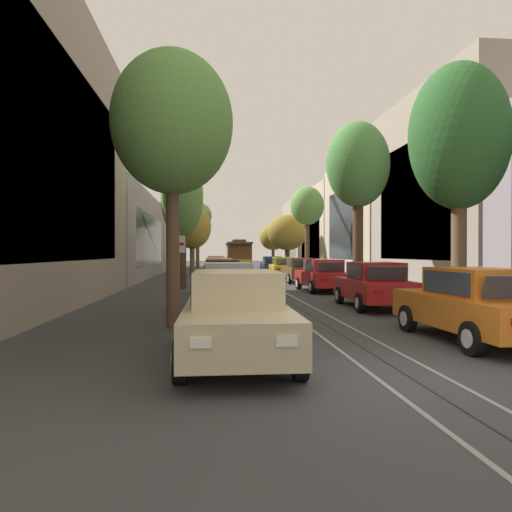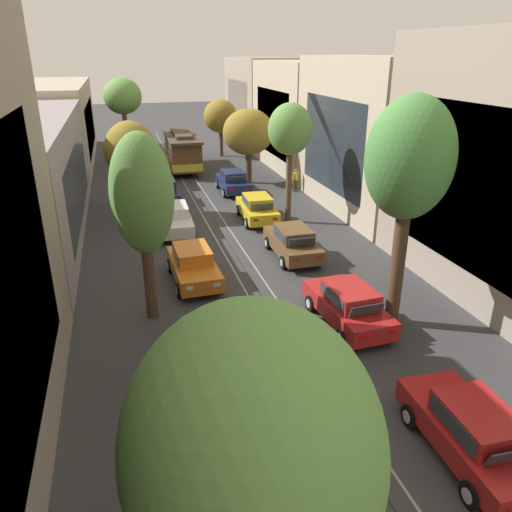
{
  "view_description": "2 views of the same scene",
  "coord_description": "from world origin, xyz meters",
  "px_view_note": "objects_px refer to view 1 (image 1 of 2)",
  "views": [
    {
      "loc": [
        -3.03,
        -6.72,
        1.9
      ],
      "look_at": [
        0.43,
        28.52,
        1.67
      ],
      "focal_mm": 32.75,
      "sensor_mm": 36.0,
      "label": 1
    },
    {
      "loc": [
        -5.14,
        1.03,
        9.55
      ],
      "look_at": [
        0.0,
        19.72,
        1.49
      ],
      "focal_mm": 34.72,
      "sensor_mm": 36.0,
      "label": 2
    }
  ],
  "objects_px": {
    "parked_car_white_fifth_left": "(217,268)",
    "parked_car_orange_far_left": "(216,264)",
    "parked_car_red_mid_right": "(323,275)",
    "motorcycle_with_rider": "(270,322)",
    "street_tree_kerb_right_mid": "(307,207)",
    "street_tree_kerb_right_far": "(273,237)",
    "parked_car_red_second_right": "(374,285)",
    "street_tree_kerb_right_fourth": "(287,233)",
    "street_tree_kerb_left_second": "(182,199)",
    "pedestrian_on_left_pavement": "(322,264)",
    "parked_car_orange_near_right": "(475,304)",
    "street_tree_kerb_left_fourth": "(198,216)",
    "cable_car_trolley": "(238,255)",
    "parked_car_black_mid_left": "(222,277)",
    "street_sign_post": "(179,266)",
    "parked_car_navy_sixth_right": "(272,265)",
    "street_tree_kerb_left_mid": "(192,228)",
    "street_tree_kerb_right_second": "(358,167)",
    "parked_car_navy_sixth_left": "(216,266)",
    "parked_car_orange_fourth_left": "(219,271)",
    "street_tree_kerb_left_near": "(173,124)",
    "parked_car_beige_near_left": "(236,315)",
    "street_tree_kerb_right_near": "(459,138)",
    "parked_car_yellow_fifth_right": "(283,267)",
    "parked_car_brown_fourth_right": "(300,270)",
    "parked_car_silver_second_left": "(227,287)"
  },
  "relations": [
    {
      "from": "parked_car_white_fifth_left",
      "to": "parked_car_orange_far_left",
      "type": "xyz_separation_m",
      "value": [
        0.06,
        13.41,
        0.0
      ]
    },
    {
      "from": "parked_car_red_mid_right",
      "to": "motorcycle_with_rider",
      "type": "distance_m",
      "value": 14.81
    },
    {
      "from": "street_tree_kerb_right_mid",
      "to": "parked_car_orange_far_left",
      "type": "bearing_deg",
      "value": 116.85
    },
    {
      "from": "street_tree_kerb_right_far",
      "to": "motorcycle_with_rider",
      "type": "distance_m",
      "value": 47.58
    },
    {
      "from": "parked_car_red_second_right",
      "to": "street_tree_kerb_right_fourth",
      "type": "distance_m",
      "value": 29.1
    },
    {
      "from": "street_tree_kerb_left_second",
      "to": "pedestrian_on_left_pavement",
      "type": "relative_size",
      "value": 4.22
    },
    {
      "from": "parked_car_orange_near_right",
      "to": "street_tree_kerb_left_fourth",
      "type": "bearing_deg",
      "value": 99.38
    },
    {
      "from": "street_tree_kerb_left_second",
      "to": "motorcycle_with_rider",
      "type": "relative_size",
      "value": 3.56
    },
    {
      "from": "cable_car_trolley",
      "to": "parked_car_black_mid_left",
      "type": "bearing_deg",
      "value": -94.93
    },
    {
      "from": "street_tree_kerb_left_second",
      "to": "street_sign_post",
      "type": "xyz_separation_m",
      "value": [
        0.61,
        -11.8,
        -3.23
      ]
    },
    {
      "from": "parked_car_navy_sixth_right",
      "to": "street_tree_kerb_left_mid",
      "type": "xyz_separation_m",
      "value": [
        -7.07,
        -3.6,
        3.17
      ]
    },
    {
      "from": "parked_car_orange_far_left",
      "to": "street_tree_kerb_right_second",
      "type": "distance_m",
      "value": 27.1
    },
    {
      "from": "parked_car_navy_sixth_left",
      "to": "parked_car_orange_near_right",
      "type": "height_order",
      "value": "same"
    },
    {
      "from": "parked_car_orange_fourth_left",
      "to": "motorcycle_with_rider",
      "type": "xyz_separation_m",
      "value": [
        0.55,
        -19.39,
        -0.15
      ]
    },
    {
      "from": "street_tree_kerb_right_far",
      "to": "street_tree_kerb_left_near",
      "type": "bearing_deg",
      "value": -101.04
    },
    {
      "from": "street_tree_kerb_right_mid",
      "to": "motorcycle_with_rider",
      "type": "bearing_deg",
      "value": -103.3
    },
    {
      "from": "parked_car_beige_near_left",
      "to": "street_tree_kerb_right_near",
      "type": "distance_m",
      "value": 9.04
    },
    {
      "from": "street_tree_kerb_left_mid",
      "to": "street_sign_post",
      "type": "distance_m",
      "value": 25.33
    },
    {
      "from": "motorcycle_with_rider",
      "to": "parked_car_beige_near_left",
      "type": "bearing_deg",
      "value": -160.62
    },
    {
      "from": "street_tree_kerb_right_fourth",
      "to": "street_tree_kerb_right_far",
      "type": "xyz_separation_m",
      "value": [
        0.1,
        10.95,
        -0.08
      ]
    },
    {
      "from": "parked_car_orange_fourth_left",
      "to": "motorcycle_with_rider",
      "type": "bearing_deg",
      "value": -88.38
    },
    {
      "from": "parked_car_red_mid_right",
      "to": "parked_car_black_mid_left",
      "type": "bearing_deg",
      "value": -166.44
    },
    {
      "from": "street_tree_kerb_left_near",
      "to": "parked_car_white_fifth_left",
      "type": "bearing_deg",
      "value": 86.28
    },
    {
      "from": "street_tree_kerb_left_second",
      "to": "street_tree_kerb_right_mid",
      "type": "height_order",
      "value": "street_tree_kerb_left_second"
    },
    {
      "from": "parked_car_white_fifth_left",
      "to": "street_tree_kerb_left_near",
      "type": "relative_size",
      "value": 0.62
    },
    {
      "from": "parked_car_orange_near_right",
      "to": "pedestrian_on_left_pavement",
      "type": "xyz_separation_m",
      "value": [
        4.35,
        31.54,
        0.15
      ]
    },
    {
      "from": "parked_car_yellow_fifth_right",
      "to": "street_tree_kerb_right_near",
      "type": "distance_m",
      "value": 23.14
    },
    {
      "from": "parked_car_navy_sixth_right",
      "to": "cable_car_trolley",
      "type": "bearing_deg",
      "value": 107.21
    },
    {
      "from": "parked_car_orange_fourth_left",
      "to": "street_tree_kerb_right_second",
      "type": "xyz_separation_m",
      "value": [
        6.67,
        -5.59,
        5.31
      ]
    },
    {
      "from": "parked_car_navy_sixth_right",
      "to": "street_tree_kerb_left_second",
      "type": "relative_size",
      "value": 0.62
    },
    {
      "from": "street_tree_kerb_left_second",
      "to": "parked_car_navy_sixth_left",
      "type": "bearing_deg",
      "value": 82.67
    },
    {
      "from": "parked_car_black_mid_left",
      "to": "street_tree_kerb_right_fourth",
      "type": "xyz_separation_m",
      "value": [
        6.88,
        23.17,
        3.05
      ]
    },
    {
      "from": "street_tree_kerb_right_far",
      "to": "parked_car_orange_far_left",
      "type": "bearing_deg",
      "value": -132.73
    },
    {
      "from": "parked_car_brown_fourth_right",
      "to": "pedestrian_on_left_pavement",
      "type": "xyz_separation_m",
      "value": [
        4.3,
        11.69,
        0.15
      ]
    },
    {
      "from": "parked_car_silver_second_left",
      "to": "parked_car_red_second_right",
      "type": "xyz_separation_m",
      "value": [
        5.09,
        0.34,
        0.0
      ]
    },
    {
      "from": "parked_car_navy_sixth_right",
      "to": "street_tree_kerb_left_near",
      "type": "distance_m",
      "value": 31.04
    },
    {
      "from": "parked_car_black_mid_left",
      "to": "street_tree_kerb_right_second",
      "type": "bearing_deg",
      "value": 7.47
    },
    {
      "from": "parked_car_silver_second_left",
      "to": "parked_car_orange_near_right",
      "type": "relative_size",
      "value": 1.0
    },
    {
      "from": "pedestrian_on_left_pavement",
      "to": "street_tree_kerb_right_mid",
      "type": "bearing_deg",
      "value": -113.23
    },
    {
      "from": "parked_car_navy_sixth_left",
      "to": "parked_car_black_mid_left",
      "type": "bearing_deg",
      "value": -89.95
    },
    {
      "from": "parked_car_yellow_fifth_right",
      "to": "pedestrian_on_left_pavement",
      "type": "height_order",
      "value": "pedestrian_on_left_pavement"
    },
    {
      "from": "parked_car_yellow_fifth_right",
      "to": "street_tree_kerb_right_second",
      "type": "xyz_separation_m",
      "value": [
        1.66,
        -13.07,
        5.31
      ]
    },
    {
      "from": "parked_car_navy_sixth_left",
      "to": "street_tree_kerb_left_second",
      "type": "distance_m",
      "value": 16.24
    },
    {
      "from": "parked_car_navy_sixth_left",
      "to": "parked_car_red_mid_right",
      "type": "height_order",
      "value": "same"
    },
    {
      "from": "parked_car_orange_fourth_left",
      "to": "street_sign_post",
      "type": "height_order",
      "value": "street_sign_post"
    },
    {
      "from": "street_tree_kerb_right_fourth",
      "to": "motorcycle_with_rider",
      "type": "bearing_deg",
      "value": -99.94
    },
    {
      "from": "parked_car_brown_fourth_right",
      "to": "parked_car_white_fifth_left",
      "type": "bearing_deg",
      "value": 134.93
    },
    {
      "from": "parked_car_red_second_right",
      "to": "street_tree_kerb_left_mid",
      "type": "height_order",
      "value": "street_tree_kerb_left_mid"
    },
    {
      "from": "parked_car_orange_far_left",
      "to": "street_tree_kerb_left_mid",
      "type": "height_order",
      "value": "street_tree_kerb_left_mid"
    },
    {
      "from": "parked_car_silver_second_left",
      "to": "parked_car_black_mid_left",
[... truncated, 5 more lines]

